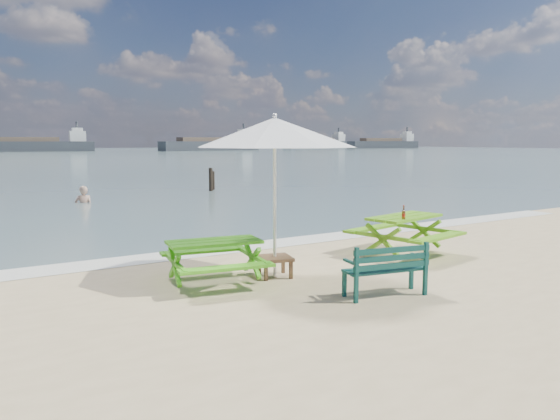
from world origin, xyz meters
TOP-DOWN VIEW (x-y plane):
  - foam_strip at (0.00, 4.60)m, footprint 22.00×0.90m
  - picnic_table_left at (-1.81, 2.21)m, footprint 1.74×1.88m
  - picnic_table_right at (2.44, 2.20)m, footprint 2.00×2.15m
  - park_bench at (0.04, 0.20)m, footprint 1.32×0.67m
  - side_table at (-0.75, 2.05)m, footprint 0.67×0.67m
  - patio_umbrella at (-0.75, 2.05)m, footprint 3.33×3.33m
  - beer_bottle at (2.06, 1.85)m, footprint 0.07×0.07m
  - swimmer at (-0.91, 15.41)m, footprint 0.74×0.60m
  - mooring_pilings at (5.29, 17.37)m, footprint 0.57×0.77m
  - cargo_ships at (48.30, 123.03)m, footprint 148.73×39.98m

SIDE VIEW (x-z plane):
  - swimmer at x=-0.91m, z-range -1.14..0.63m
  - foam_strip at x=0.00m, z-range 0.00..0.01m
  - side_table at x=-0.75m, z-range 0.01..0.36m
  - park_bench at x=0.04m, z-range -0.15..0.63m
  - picnic_table_left at x=-1.81m, z-range -0.01..0.70m
  - picnic_table_right at x=2.44m, z-range -0.02..0.78m
  - mooring_pilings at x=5.29m, z-range -0.24..1.03m
  - beer_bottle at x=2.06m, z-range 0.75..1.02m
  - cargo_ships at x=48.30m, z-range -1.02..3.38m
  - patio_umbrella at x=-0.75m, z-range 1.10..3.79m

